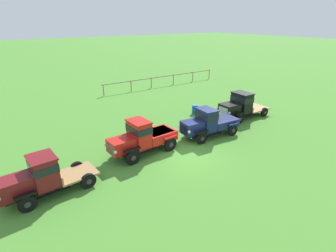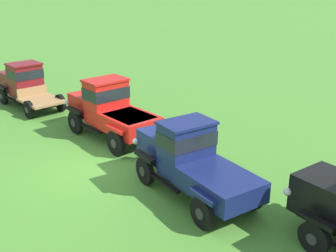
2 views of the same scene
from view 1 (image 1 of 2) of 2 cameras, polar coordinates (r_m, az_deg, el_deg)
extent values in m
plane|color=#47842D|center=(16.78, 3.85, -6.25)|extent=(240.00, 240.00, 0.00)
cylinder|color=#997F60|center=(30.28, -13.87, 7.57)|extent=(0.12, 0.12, 1.31)
cylinder|color=#997F60|center=(31.76, -8.03, 8.66)|extent=(0.12, 0.12, 1.31)
cylinder|color=#997F60|center=(33.27, -3.66, 9.45)|extent=(0.12, 0.12, 1.31)
cylinder|color=#997F60|center=(35.03, 1.18, 10.14)|extent=(0.12, 0.12, 1.31)
cylinder|color=#997F60|center=(36.96, 5.40, 10.69)|extent=(0.12, 0.12, 1.31)
cylinder|color=#997F60|center=(38.88, 8.95, 11.09)|extent=(0.12, 0.12, 1.31)
cube|color=#997F60|center=(33.98, -1.30, 10.68)|extent=(16.25, 0.08, 0.10)
cylinder|color=black|center=(13.62, -28.32, -14.71)|extent=(0.81, 0.22, 0.80)
cylinder|color=#2D2D2D|center=(13.54, -28.23, -14.93)|extent=(0.28, 0.05, 0.28)
cylinder|color=black|center=(14.91, -29.58, -11.64)|extent=(0.81, 0.22, 0.80)
cylinder|color=#2D2D2D|center=(14.99, -29.66, -11.46)|extent=(0.28, 0.05, 0.28)
cylinder|color=black|center=(14.12, -16.94, -11.36)|extent=(0.81, 0.22, 0.80)
cylinder|color=#2D2D2D|center=(14.04, -16.78, -11.55)|extent=(0.28, 0.05, 0.28)
cylinder|color=black|center=(15.37, -19.19, -8.73)|extent=(0.81, 0.22, 0.80)
cylinder|color=#2D2D2D|center=(15.45, -19.32, -8.58)|extent=(0.28, 0.05, 0.28)
cube|color=black|center=(14.36, -24.07, -11.48)|extent=(4.18, 1.12, 0.12)
cube|color=maroon|center=(13.94, -30.34, -11.38)|extent=(1.57, 1.17, 0.88)
cube|color=black|center=(13.37, -28.68, -13.15)|extent=(0.93, 0.26, 0.12)
cube|color=black|center=(14.68, -29.91, -10.17)|extent=(0.93, 0.26, 0.12)
cube|color=maroon|center=(13.93, -25.38, -8.98)|extent=(1.17, 1.41, 1.46)
cube|color=black|center=(13.78, -25.60, -7.81)|extent=(1.21, 1.45, 0.41)
cube|color=maroon|center=(13.58, -25.91, -6.19)|extent=(1.28, 1.48, 0.08)
cube|color=black|center=(13.74, -23.55, -13.13)|extent=(1.52, 0.24, 0.05)
cube|color=black|center=(14.99, -25.22, -10.29)|extent=(1.52, 0.24, 0.05)
cube|color=#9E7547|center=(14.57, -19.26, -9.68)|extent=(2.01, 1.68, 0.10)
cube|color=#9E7547|center=(14.25, -22.83, -9.91)|extent=(0.18, 1.45, 0.44)
cylinder|color=black|center=(15.62, -7.71, -6.80)|extent=(0.92, 0.22, 0.92)
cylinder|color=#2D2D2D|center=(15.54, -7.51, -6.95)|extent=(0.32, 0.05, 0.32)
cylinder|color=black|center=(16.94, -10.63, -4.56)|extent=(0.92, 0.22, 0.92)
cylinder|color=#2D2D2D|center=(17.03, -10.79, -4.44)|extent=(0.32, 0.05, 0.32)
cylinder|color=black|center=(17.02, 0.52, -4.02)|extent=(0.92, 0.22, 0.92)
cylinder|color=#2D2D2D|center=(16.95, 0.73, -4.14)|extent=(0.32, 0.05, 0.32)
cylinder|color=black|center=(18.24, -2.77, -2.17)|extent=(0.92, 0.22, 0.92)
cylinder|color=#2D2D2D|center=(18.32, -2.95, -2.07)|extent=(0.32, 0.05, 0.32)
cube|color=black|center=(16.80, -5.45, -4.19)|extent=(4.20, 1.14, 0.12)
cube|color=red|center=(15.94, -10.06, -4.13)|extent=(1.57, 1.26, 0.80)
cube|color=silver|center=(15.67, -12.39, -4.96)|extent=(0.11, 0.93, 0.60)
sphere|color=silver|center=(15.13, -11.38, -5.65)|extent=(0.20, 0.20, 0.20)
sphere|color=silver|center=(16.16, -13.43, -3.94)|extent=(0.20, 0.20, 0.20)
cube|color=black|center=(15.38, -7.80, -5.15)|extent=(1.06, 0.25, 0.12)
cube|color=black|center=(16.72, -10.75, -3.01)|extent=(1.06, 0.25, 0.12)
cube|color=red|center=(16.32, -6.29, -1.73)|extent=(1.07, 1.53, 1.59)
cube|color=black|center=(16.18, -6.34, -0.57)|extent=(1.11, 1.57, 0.45)
cube|color=red|center=(16.00, -6.41, 1.01)|extent=(1.17, 1.60, 0.08)
cube|color=black|center=(16.12, -4.30, -5.43)|extent=(1.40, 0.21, 0.05)
cube|color=black|center=(17.38, -7.34, -3.41)|extent=(1.40, 0.21, 0.05)
cube|color=red|center=(17.27, -2.00, -1.98)|extent=(2.09, 1.65, 0.61)
cube|color=black|center=(17.16, -2.01, -1.13)|extent=(1.76, 1.40, 0.06)
cube|color=red|center=(16.80, 0.52, -2.47)|extent=(1.02, 0.25, 0.12)
cube|color=red|center=(18.04, -2.80, -0.70)|extent=(1.02, 0.25, 0.12)
cylinder|color=black|center=(18.09, 7.34, -2.68)|extent=(0.85, 0.24, 0.84)
cylinder|color=#2D2D2D|center=(18.02, 7.53, -2.80)|extent=(0.30, 0.05, 0.30)
cylinder|color=black|center=(19.29, 4.41, -0.93)|extent=(0.85, 0.24, 0.84)
cylinder|color=#2D2D2D|center=(19.37, 4.24, -0.83)|extent=(0.30, 0.05, 0.30)
cylinder|color=black|center=(19.83, 13.88, -0.89)|extent=(0.85, 0.24, 0.84)
cylinder|color=#2D2D2D|center=(19.76, 14.07, -0.98)|extent=(0.30, 0.05, 0.30)
cylinder|color=black|center=(20.93, 10.82, 0.62)|extent=(0.85, 0.24, 0.84)
cylinder|color=#2D2D2D|center=(21.00, 10.65, 0.71)|extent=(0.30, 0.05, 0.30)
cube|color=black|center=(19.40, 8.99, -0.75)|extent=(4.21, 1.23, 0.12)
cube|color=#141E51|center=(18.34, 5.35, -0.27)|extent=(1.53, 1.26, 0.87)
cube|color=silver|center=(17.99, 3.54, -0.82)|extent=(0.13, 0.90, 0.66)
sphere|color=silver|center=(17.49, 4.63, -1.31)|extent=(0.20, 0.20, 0.20)
sphere|color=silver|center=(18.43, 2.47, 0.01)|extent=(0.20, 0.20, 0.20)
cube|color=black|center=(17.90, 7.41, -1.31)|extent=(0.98, 0.28, 0.12)
cube|color=black|center=(19.11, 4.45, 0.37)|extent=(0.98, 0.28, 0.12)
cube|color=#141E51|center=(18.91, 8.35, 1.31)|extent=(1.07, 1.51, 1.50)
cube|color=black|center=(18.79, 8.41, 2.26)|extent=(1.11, 1.55, 0.42)
cube|color=#141E51|center=(18.64, 8.48, 3.57)|extent=(1.17, 1.59, 0.08)
cube|color=black|center=(18.71, 9.95, -1.77)|extent=(1.35, 0.25, 0.05)
cube|color=black|center=(19.85, 7.01, -0.16)|extent=(1.35, 0.25, 0.05)
cube|color=#141E51|center=(20.01, 11.73, 0.85)|extent=(2.22, 1.67, 0.57)
cube|color=black|center=(19.92, 11.79, 1.53)|extent=(1.87, 1.42, 0.06)
cube|color=#141E51|center=(19.65, 14.00, 0.38)|extent=(0.94, 0.27, 0.12)
cube|color=#141E51|center=(20.76, 10.92, 1.83)|extent=(0.94, 0.27, 0.12)
cylinder|color=black|center=(22.29, 15.32, 1.49)|extent=(0.79, 0.21, 0.79)
cylinder|color=#2D2D2D|center=(22.22, 15.53, 1.41)|extent=(0.28, 0.04, 0.28)
cylinder|color=black|center=(23.45, 12.03, 2.84)|extent=(0.79, 0.21, 0.79)
cylinder|color=#2D2D2D|center=(23.52, 11.84, 2.91)|extent=(0.28, 0.04, 0.28)
cylinder|color=black|center=(24.62, 20.22, 2.86)|extent=(0.79, 0.21, 0.79)
cylinder|color=#2D2D2D|center=(24.56, 20.42, 2.79)|extent=(0.28, 0.04, 0.28)
cylinder|color=black|center=(25.68, 17.01, 4.04)|extent=(0.79, 0.21, 0.79)
cylinder|color=#2D2D2D|center=(25.74, 16.83, 4.10)|extent=(0.28, 0.04, 0.28)
cube|color=black|center=(23.86, 16.05, 2.99)|extent=(4.60, 1.14, 0.12)
cube|color=black|center=(22.49, 13.35, 3.57)|extent=(1.64, 1.33, 0.97)
cube|color=silver|center=(21.97, 11.93, 3.11)|extent=(0.09, 1.01, 0.73)
sphere|color=silver|center=(21.50, 13.21, 2.78)|extent=(0.20, 0.20, 0.20)
sphere|color=silver|center=(22.40, 10.70, 3.78)|extent=(0.20, 0.20, 0.20)
cube|color=black|center=(22.14, 15.43, 2.57)|extent=(0.91, 0.23, 0.12)
cube|color=black|center=(23.31, 12.12, 3.87)|extent=(0.91, 0.23, 0.12)
cube|color=black|center=(23.35, 15.72, 4.88)|extent=(1.12, 1.64, 1.64)
cube|color=black|center=(23.25, 15.81, 5.74)|extent=(1.16, 1.68, 0.46)
cube|color=black|center=(23.12, 15.94, 6.90)|extent=(1.23, 1.72, 0.08)
cube|color=black|center=(23.16, 17.31, 2.21)|extent=(1.50, 0.18, 0.05)
cube|color=black|center=(24.26, 14.10, 3.45)|extent=(1.50, 0.18, 0.05)
cube|color=tan|center=(24.82, 18.13, 3.75)|extent=(2.35, 1.93, 0.10)
cube|color=tan|center=(23.93, 16.51, 3.85)|extent=(0.13, 1.74, 0.44)
cylinder|color=#1951B2|center=(23.94, 5.91, 3.64)|extent=(0.54, 0.54, 0.81)
cylinder|color=navy|center=(23.89, 5.93, 4.00)|extent=(0.57, 0.57, 0.03)
cylinder|color=navy|center=(23.99, 5.90, 3.27)|extent=(0.57, 0.57, 0.03)
camera|label=2|loc=(21.46, 41.06, 11.92)|focal=45.00mm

